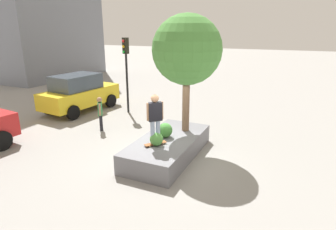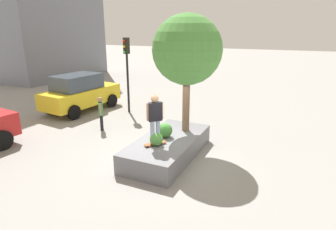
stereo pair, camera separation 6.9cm
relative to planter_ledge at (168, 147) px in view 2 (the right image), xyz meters
The scene contains 10 objects.
ground_plane 0.47m from the planter_ledge, 163.23° to the left, with size 120.00×120.00×0.00m, color gray.
planter_ledge is the anchor object (origin of this frame).
plaza_tree 3.64m from the planter_ledge, 14.55° to the right, with size 2.58×2.58×4.43m.
boxwood_shrub 0.97m from the planter_ledge, behind, with size 0.46×0.46×0.46m, color #4C8C3D.
hedge_clump 0.65m from the planter_ledge, 64.23° to the left, with size 0.54×0.54×0.54m, color #3D7A33.
skateboard 0.87m from the planter_ledge, behind, with size 0.77×0.65×0.07m.
skateboarder 1.62m from the planter_ledge, behind, with size 0.47×0.47×1.73m.
taxi_cab 7.96m from the planter_ledge, 64.52° to the left, with size 4.75×2.52×2.13m.
traffic_light_corner 6.70m from the planter_ledge, 46.14° to the left, with size 0.37×0.34×4.13m.
bystander_watching 4.26m from the planter_ledge, 72.68° to the left, with size 0.46×0.39×1.59m.
Camera 2 is at (-8.45, -4.17, 4.59)m, focal length 30.04 mm.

